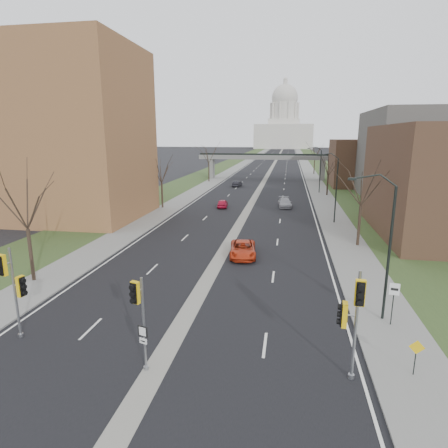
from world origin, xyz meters
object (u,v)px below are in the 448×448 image
(signal_pole_median, at_px, (139,309))
(car_right_near, at_px, (243,249))
(car_left_far, at_px, (237,184))
(car_left_near, at_px, (222,203))
(car_right_mid, at_px, (285,203))
(signal_pole_right, at_px, (353,311))
(speed_limit_sign, at_px, (394,296))
(warning_sign, at_px, (416,352))
(signal_pole_left, at_px, (13,281))

(signal_pole_median, relative_size, car_right_near, 0.93)
(car_left_far, height_order, car_right_near, car_right_near)
(car_left_near, xyz_separation_m, car_right_mid, (9.49, 2.06, 0.05))
(car_left_near, height_order, car_left_far, car_left_near)
(signal_pole_right, bearing_deg, car_left_near, 112.25)
(speed_limit_sign, bearing_deg, car_right_near, 140.56)
(warning_sign, relative_size, car_right_mid, 0.37)
(warning_sign, relative_size, car_left_far, 0.46)
(signal_pole_median, distance_m, car_left_near, 41.73)
(car_left_near, xyz_separation_m, car_right_near, (6.05, -23.40, 0.06))
(car_left_near, height_order, car_right_near, car_right_near)
(signal_pole_left, relative_size, car_left_far, 1.35)
(signal_pole_median, bearing_deg, signal_pole_right, 23.24)
(car_right_near, distance_m, car_right_mid, 25.70)
(warning_sign, xyz_separation_m, car_right_mid, (-6.48, 41.72, -0.57))
(warning_sign, xyz_separation_m, car_left_near, (-15.97, 39.66, -0.62))
(car_left_near, bearing_deg, signal_pole_median, 88.89)
(car_left_far, distance_m, car_right_near, 48.31)
(warning_sign, height_order, car_left_far, warning_sign)
(signal_pole_median, xyz_separation_m, speed_limit_sign, (12.60, 6.62, -1.36))
(car_left_far, xyz_separation_m, car_right_near, (7.11, -47.78, 0.07))
(signal_pole_right, bearing_deg, car_right_mid, 99.15)
(car_left_near, xyz_separation_m, car_left_far, (-1.06, 24.38, -0.01))
(signal_pole_right, distance_m, speed_limit_sign, 6.61)
(car_left_near, distance_m, car_right_mid, 9.71)
(signal_pole_left, height_order, car_left_far, signal_pole_left)
(signal_pole_left, relative_size, car_right_near, 1.03)
(car_left_far, height_order, car_right_mid, car_right_mid)
(signal_pole_left, distance_m, car_right_near, 19.52)
(signal_pole_median, relative_size, car_left_far, 1.22)
(signal_pole_right, relative_size, car_left_far, 1.37)
(car_right_mid, bearing_deg, car_left_near, -172.72)
(car_right_mid, bearing_deg, signal_pole_right, -90.37)
(speed_limit_sign, height_order, car_right_mid, speed_limit_sign)
(signal_pole_right, xyz_separation_m, car_right_near, (-6.88, 17.03, -2.73))
(signal_pole_median, distance_m, warning_sign, 12.72)
(signal_pole_left, bearing_deg, signal_pole_right, 8.93)
(signal_pole_left, height_order, car_right_near, signal_pole_left)
(warning_sign, bearing_deg, signal_pole_left, -173.06)
(signal_pole_left, distance_m, speed_limit_sign, 20.97)
(signal_pole_right, distance_m, car_left_far, 66.37)
(speed_limit_sign, xyz_separation_m, warning_sign, (-0.17, -4.79, -0.63))
(signal_pole_right, xyz_separation_m, car_right_mid, (-3.43, 42.50, -2.74))
(signal_pole_left, distance_m, car_left_near, 40.12)
(signal_pole_left, distance_m, car_right_mid, 44.13)
(signal_pole_median, relative_size, warning_sign, 2.66)
(warning_sign, xyz_separation_m, car_right_near, (-9.92, 16.25, -0.56))
(signal_pole_left, relative_size, car_left_near, 1.38)
(speed_limit_sign, height_order, car_left_near, speed_limit_sign)
(signal_pole_median, height_order, speed_limit_sign, signal_pole_median)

